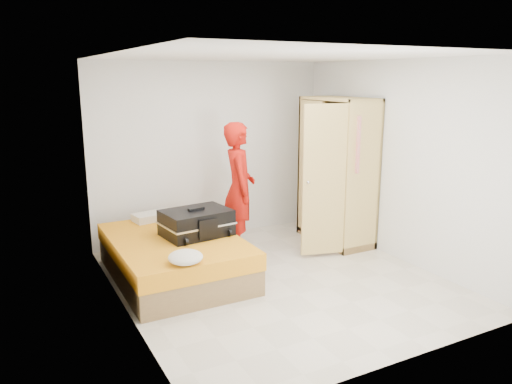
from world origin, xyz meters
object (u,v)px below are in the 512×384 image
person (239,189)px  round_cushion (186,257)px  wardrobe (336,175)px  suitcase (197,223)px  bed (175,257)px

person → round_cushion: person is taller
round_cushion → person: bearing=46.0°
wardrobe → round_cushion: bearing=-158.5°
wardrobe → suitcase: 2.26m
suitcase → round_cushion: size_ratio=2.39×
bed → wardrobe: wardrobe is taller
suitcase → round_cushion: bearing=-124.9°
bed → wardrobe: bearing=4.0°
round_cushion → suitcase: bearing=61.8°
round_cushion → wardrobe: bearing=21.5°
bed → person: bearing=20.9°
wardrobe → person: (-1.43, 0.23, -0.10)m
wardrobe → suitcase: (-2.23, -0.22, -0.34)m
wardrobe → bed: bearing=-176.0°
person → suitcase: person is taller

